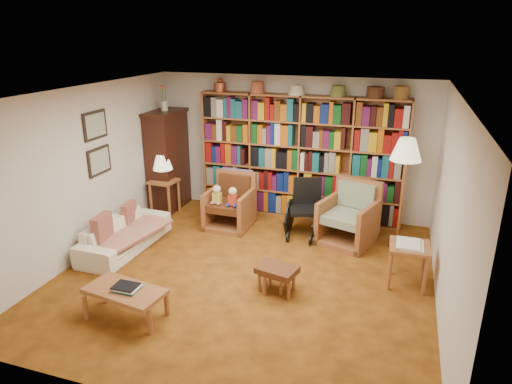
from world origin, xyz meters
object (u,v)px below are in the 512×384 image
at_px(armchair_sage, 348,218).
at_px(footstool_b, 279,272).
at_px(coffee_table, 125,293).
at_px(floor_lamp, 406,154).
at_px(sofa, 125,234).
at_px(footstool_a, 273,270).
at_px(side_table_papers, 409,252).
at_px(wheelchair, 305,210).
at_px(armchair_leather, 231,204).
at_px(side_table_lamp, 164,189).

distance_m(armchair_sage, footstool_b, 2.01).
bearing_deg(coffee_table, floor_lamp, 45.29).
bearing_deg(armchair_sage, sofa, -156.36).
relative_size(sofa, footstool_a, 3.83).
distance_m(sofa, side_table_papers, 4.19).
relative_size(wheelchair, floor_lamp, 0.55).
bearing_deg(footstool_b, wheelchair, 92.58).
relative_size(floor_lamp, footstool_b, 3.51).
bearing_deg(armchair_sage, wheelchair, -179.24).
bearing_deg(side_table_papers, armchair_leather, 158.49).
bearing_deg(armchair_sage, side_table_papers, -51.54).
height_order(wheelchair, floor_lamp, floor_lamp).
bearing_deg(armchair_sage, side_table_lamp, 179.28).
relative_size(wheelchair, footstool_a, 2.16).
distance_m(wheelchair, footstool_b, 1.90).
xyz_separation_m(side_table_papers, footstool_a, (-1.68, -0.65, -0.21)).
distance_m(sofa, coffee_table, 1.88).
distance_m(armchair_sage, coffee_table, 3.72).
xyz_separation_m(floor_lamp, footstool_b, (-1.40, -1.92, -1.20)).
xyz_separation_m(footstool_b, coffee_table, (-1.58, -1.09, 0.04)).
bearing_deg(armchair_leather, floor_lamp, 0.62).
bearing_deg(sofa, footstool_a, -97.87).
distance_m(wheelchair, floor_lamp, 1.83).
bearing_deg(side_table_papers, sofa, -176.62).
distance_m(floor_lamp, side_table_papers, 1.57).
bearing_deg(sofa, armchair_leather, -39.79).
xyz_separation_m(sofa, footstool_b, (2.62, -0.48, 0.05)).
xyz_separation_m(sofa, footstool_a, (2.50, -0.41, 0.03)).
distance_m(wheelchair, side_table_papers, 2.02).
height_order(armchair_sage, wheelchair, armchair_sage).
xyz_separation_m(armchair_leather, footstool_a, (1.27, -1.82, -0.11)).
distance_m(side_table_lamp, armchair_sage, 3.35).
xyz_separation_m(side_table_papers, coffee_table, (-3.14, -1.81, -0.15)).
bearing_deg(footstool_a, footstool_b, -33.50).
height_order(side_table_lamp, wheelchair, wheelchair).
height_order(wheelchair, footstool_a, wheelchair).
xyz_separation_m(wheelchair, footstool_a, (-0.03, -1.82, -0.16)).
relative_size(side_table_lamp, wheelchair, 0.70).
bearing_deg(floor_lamp, footstool_a, -129.29).
bearing_deg(floor_lamp, wheelchair, -178.96).
height_order(sofa, floor_lamp, floor_lamp).
bearing_deg(wheelchair, coffee_table, -116.59).
relative_size(sofa, floor_lamp, 0.97).
bearing_deg(wheelchair, side_table_lamp, 178.88).
relative_size(sofa, armchair_leather, 1.80).
distance_m(side_table_papers, coffee_table, 3.63).
relative_size(side_table_lamp, footstool_a, 1.52).
xyz_separation_m(side_table_lamp, armchair_sage, (3.35, -0.04, -0.13)).
height_order(floor_lamp, side_table_papers, floor_lamp).
bearing_deg(wheelchair, floor_lamp, 1.04).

